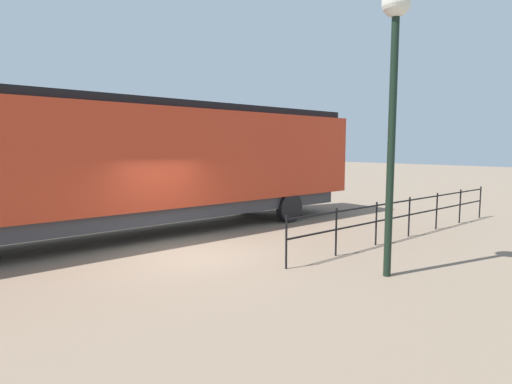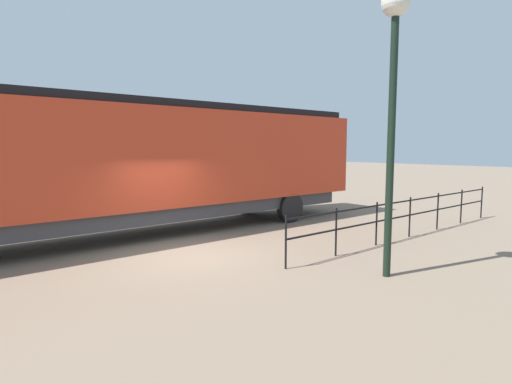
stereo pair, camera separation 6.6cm
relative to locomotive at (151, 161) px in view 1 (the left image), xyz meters
name	(u,v)px [view 1 (the left image)]	position (x,y,z in m)	size (l,w,h in m)	color
ground_plane	(189,255)	(3.02, -0.46, -2.37)	(120.00, 120.00, 0.00)	#84705B
locomotive	(151,161)	(0.00, 0.00, 0.00)	(2.96, 17.33, 4.23)	red
lamp_post	(394,63)	(7.39, 1.91, 2.18)	(0.59, 0.59, 6.05)	black
platform_fence	(409,211)	(5.59, 6.00, -1.56)	(0.05, 10.87, 1.26)	black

